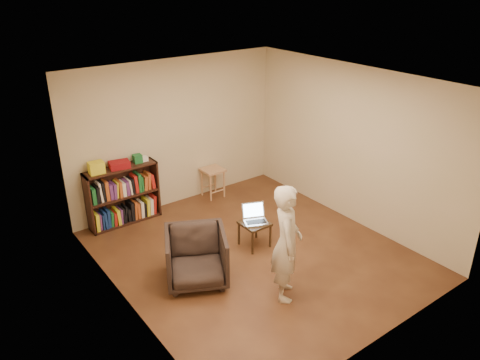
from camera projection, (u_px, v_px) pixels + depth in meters
floor at (255, 254)px, 7.04m from camera, size 4.50×4.50×0.00m
ceiling at (257, 82)px, 5.98m from camera, size 4.50×4.50×0.00m
wall_back at (176, 133)px, 8.16m from camera, size 4.00×0.00×4.00m
wall_left at (121, 216)px, 5.42m from camera, size 0.00×4.50×4.50m
wall_right at (352, 146)px, 7.59m from camera, size 0.00×4.50×4.50m
bookshelf at (123, 198)px, 7.78m from camera, size 1.20×0.30×1.00m
box_yellow at (96, 168)px, 7.28m from camera, size 0.24×0.18×0.19m
red_cloth at (119, 165)px, 7.50m from camera, size 0.36×0.29×0.11m
box_green at (137, 159)px, 7.70m from camera, size 0.15×0.15×0.14m
box_white at (144, 159)px, 7.78m from camera, size 0.10×0.10×0.08m
stool at (213, 174)px, 8.67m from camera, size 0.38×0.38×0.55m
armchair at (196, 257)px, 6.30m from camera, size 1.09×1.10×0.75m
side_table at (255, 226)px, 7.12m from camera, size 0.40×0.40×0.41m
laptop at (255, 217)px, 7.12m from camera, size 0.46×0.45×0.25m
person at (287, 243)px, 5.85m from camera, size 0.65×0.68×1.58m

